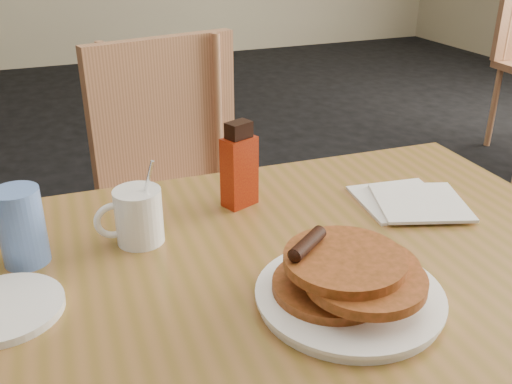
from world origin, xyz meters
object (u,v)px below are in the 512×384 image
Objects in this scene: chair_main_far at (178,186)px; pancake_plate at (349,284)px; syrup_bottle at (239,167)px; main_table at (272,290)px; blue_tumbler at (21,227)px; coffee_mug at (137,215)px.

chair_main_far is 0.87m from pancake_plate.
pancake_plate is 0.36m from syrup_bottle.
pancake_plate is (0.07, -0.12, 0.07)m from main_table.
main_table is at bearing -24.63° from blue_tumbler.
coffee_mug is (-0.18, 0.16, 0.09)m from main_table.
main_table is 4.60× the size of pancake_plate.
main_table is 9.79× the size of blue_tumbler.
main_table is at bearing -105.34° from chair_main_far.
blue_tumbler is (-0.42, 0.29, 0.03)m from pancake_plate.
main_table is 8.27× the size of coffee_mug.
blue_tumbler is at bearing 168.13° from syrup_bottle.
pancake_plate is at bearing -105.60° from syrup_bottle.
chair_main_far is at bearing 92.59° from pancake_plate.
main_table is 0.41m from blue_tumbler.
main_table is at bearing -118.88° from syrup_bottle.
chair_main_far is (0.03, 0.72, -0.13)m from main_table.
coffee_mug reaches higher than blue_tumbler.
syrup_bottle is (0.21, 0.07, 0.03)m from coffee_mug.
chair_main_far is at bearing 52.54° from coffee_mug.
blue_tumbler reaches higher than main_table.
pancake_plate is 1.80× the size of coffee_mug.
coffee_mug reaches higher than pancake_plate.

